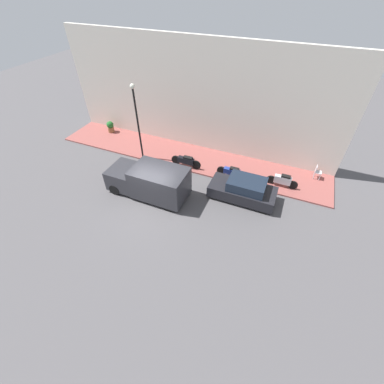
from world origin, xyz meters
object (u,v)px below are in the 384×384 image
(streetlamp, at_px, (137,115))
(potted_plant, at_px, (110,126))
(motorcycle_blue, at_px, (232,172))
(delivery_van, at_px, (149,181))
(motorcycle_black, at_px, (186,161))
(cafe_chair, at_px, (317,171))
(scooter_silver, at_px, (283,180))
(parked_car, at_px, (243,190))

(streetlamp, xyz_separation_m, potted_plant, (2.19, 4.30, -2.72))
(motorcycle_blue, relative_size, potted_plant, 2.17)
(delivery_van, bearing_deg, motorcycle_black, -15.99)
(streetlamp, bearing_deg, cafe_chair, -78.76)
(motorcycle_blue, bearing_deg, scooter_silver, -83.70)
(potted_plant, bearing_deg, scooter_silver, -96.52)
(streetlamp, relative_size, potted_plant, 5.66)
(streetlamp, bearing_deg, delivery_van, -142.34)
(motorcycle_black, height_order, streetlamp, streetlamp)
(motorcycle_blue, distance_m, streetlamp, 7.04)
(parked_car, xyz_separation_m, cafe_chair, (3.61, -3.85, -0.04))
(motorcycle_black, relative_size, potted_plant, 2.34)
(parked_car, height_order, delivery_van, delivery_van)
(delivery_van, relative_size, motorcycle_black, 2.26)
(delivery_van, distance_m, streetlamp, 4.50)
(motorcycle_blue, height_order, cafe_chair, cafe_chair)
(streetlamp, bearing_deg, motorcycle_black, -86.67)
(motorcycle_blue, height_order, streetlamp, streetlamp)
(delivery_van, height_order, cafe_chair, delivery_van)
(parked_car, distance_m, scooter_silver, 2.77)
(motorcycle_black, bearing_deg, motorcycle_blue, -88.72)
(streetlamp, bearing_deg, parked_car, -99.99)
(delivery_van, relative_size, streetlamp, 0.94)
(motorcycle_blue, relative_size, scooter_silver, 1.04)
(potted_plant, bearing_deg, motorcycle_blue, -100.15)
(cafe_chair, bearing_deg, potted_plant, 90.32)
(parked_car, height_order, motorcycle_blue, parked_car)
(motorcycle_black, bearing_deg, potted_plant, 75.25)
(motorcycle_blue, bearing_deg, potted_plant, 79.85)
(parked_car, height_order, motorcycle_black, parked_car)
(motorcycle_blue, xyz_separation_m, cafe_chair, (2.01, -4.99, 0.11))
(motorcycle_black, distance_m, potted_plant, 7.84)
(scooter_silver, bearing_deg, parked_car, 134.64)
(parked_car, distance_m, cafe_chair, 5.28)
(cafe_chair, bearing_deg, streetlamp, 101.24)
(parked_car, relative_size, potted_plant, 4.21)
(delivery_van, relative_size, cafe_chair, 5.39)
(motorcycle_black, bearing_deg, delivery_van, 164.01)
(motorcycle_black, height_order, cafe_chair, cafe_chair)
(parked_car, distance_m, motorcycle_blue, 1.97)
(parked_car, bearing_deg, motorcycle_blue, 35.29)
(motorcycle_blue, relative_size, motorcycle_black, 0.93)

